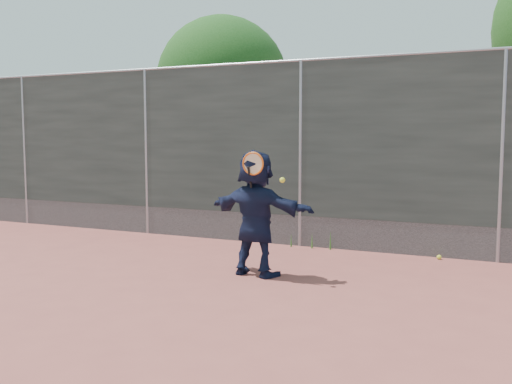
% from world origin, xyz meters
% --- Properties ---
extents(ground, '(80.00, 80.00, 0.00)m').
position_xyz_m(ground, '(0.00, 0.00, 0.00)').
color(ground, '#9E4C42').
rests_on(ground, ground).
extents(player, '(1.56, 0.70, 1.62)m').
position_xyz_m(player, '(0.16, 1.39, 0.81)').
color(player, '#131B36').
rests_on(player, ground).
extents(ball_ground, '(0.07, 0.07, 0.07)m').
position_xyz_m(ball_ground, '(2.22, 3.35, 0.03)').
color(ball_ground, yellow).
rests_on(ball_ground, ground).
extents(fence, '(20.00, 0.06, 3.03)m').
position_xyz_m(fence, '(-0.00, 3.50, 1.58)').
color(fence, '#38423D').
rests_on(fence, ground).
extents(swing_action, '(0.58, 0.13, 0.51)m').
position_xyz_m(swing_action, '(0.25, 1.19, 1.42)').
color(swing_action, '#E05D15').
rests_on(swing_action, ground).
extents(tree_left, '(3.15, 3.00, 4.53)m').
position_xyz_m(tree_left, '(-2.85, 6.55, 2.94)').
color(tree_left, '#382314').
rests_on(tree_left, ground).
extents(weed_clump, '(0.68, 0.07, 0.30)m').
position_xyz_m(weed_clump, '(0.29, 3.38, 0.13)').
color(weed_clump, '#387226').
rests_on(weed_clump, ground).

